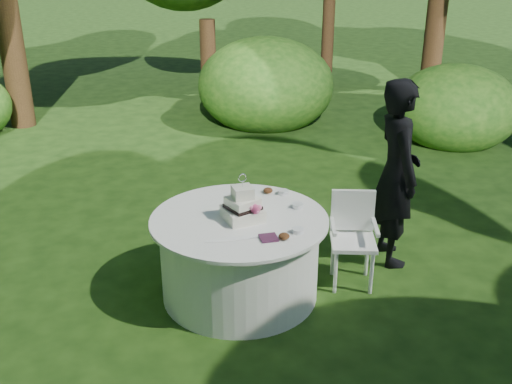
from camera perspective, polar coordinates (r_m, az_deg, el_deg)
ground at (r=5.58m, az=-1.52°, el=-9.62°), size 80.00×80.00×0.00m
napkins at (r=4.85m, az=1.20°, el=-4.38°), size 0.14×0.14×0.02m
feather_plume at (r=4.84m, az=-2.22°, el=-4.47°), size 0.48×0.07×0.01m
guest at (r=5.92m, az=13.24°, el=1.76°), size 0.51×0.71×1.85m
table at (r=5.38m, az=-1.57°, el=-6.14°), size 1.56×1.56×0.77m
cake at (r=5.13m, az=-1.24°, el=-1.46°), size 0.36×0.36×0.42m
chair at (r=5.61m, az=9.21°, el=-3.69°), size 0.50×0.49×0.88m
votives at (r=5.34m, az=3.49°, el=-1.58°), size 0.24×0.91×0.04m
petal_cups at (r=5.27m, az=1.86°, el=-1.86°), size 0.19×1.04×0.05m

